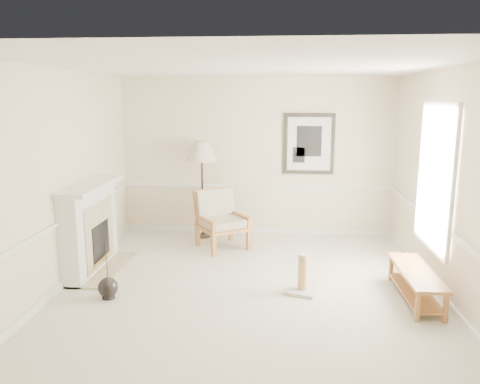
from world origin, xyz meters
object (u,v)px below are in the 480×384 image
Objects in this scene: floor_vase at (108,288)px; bench at (416,280)px; floor_lamp at (202,154)px; scratching_post at (302,280)px; armchair at (220,217)px.

bench is at bearing 4.03° from floor_vase.
floor_lamp reaches higher than bench.
floor_lamp is at bearing 74.23° from floor_vase.
scratching_post is at bearing 8.60° from floor_vase.
armchair is at bearing 144.23° from bench.
armchair reaches higher than scratching_post.
floor_lamp is at bearing 125.12° from scratching_post.
floor_lamp is (0.79, 2.79, 1.40)m from floor_vase.
bench is 1.43m from scratching_post.
armchair reaches higher than floor_vase.
floor_lamp reaches higher than armchair.
armchair is 1.21m from floor_lamp.
scratching_post is (-1.42, 0.10, -0.09)m from bench.
floor_vase is at bearing -150.68° from armchair.
armchair is 0.60× the size of floor_lamp.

